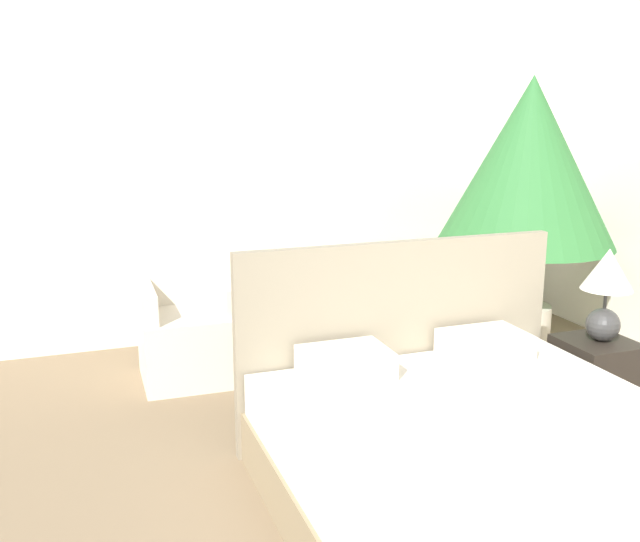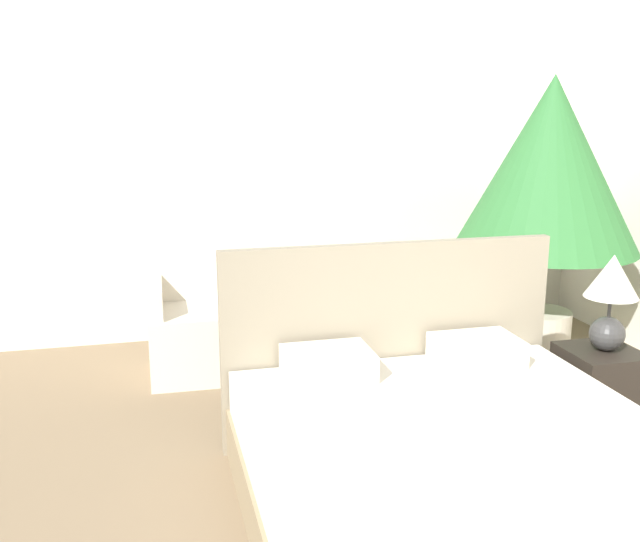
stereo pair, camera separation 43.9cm
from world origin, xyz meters
name	(u,v)px [view 2 (the right image)]	position (x,y,z in m)	size (l,w,h in m)	color
wall_back	(290,154)	(0.00, 4.08, 1.45)	(10.00, 0.06, 2.90)	silver
bed	(456,470)	(0.13, 1.11, 0.27)	(1.86, 2.00, 1.12)	#8C7A5B
armchair_near_window_left	(196,331)	(-0.84, 3.25, 0.30)	(0.64, 0.61, 0.92)	beige
armchair_near_window_right	(334,321)	(0.15, 3.25, 0.30)	(0.69, 0.66, 0.92)	beige
potted_palm	(549,170)	(1.72, 3.13, 1.37)	(1.33, 1.33, 2.05)	beige
nightstand	(598,390)	(1.32, 1.80, 0.24)	(0.40, 0.41, 0.49)	black
table_lamp	(611,292)	(1.34, 1.79, 0.83)	(0.29, 0.29, 0.55)	#333333
side_table	(267,338)	(-0.35, 3.25, 0.22)	(0.34, 0.34, 0.44)	gold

